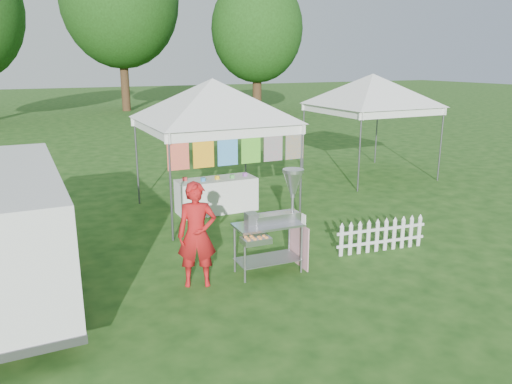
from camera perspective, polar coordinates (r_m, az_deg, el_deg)
ground at (r=8.55m, az=3.89°, el=-8.50°), size 120.00×120.00×0.00m
canopy_main at (r=11.02m, az=-5.01°, el=12.75°), size 4.24×4.24×3.45m
canopy_right at (r=15.10m, az=13.23°, el=13.00°), size 4.24×4.24×3.45m
tree_mid at (r=35.68m, az=-15.33°, el=20.43°), size 7.60×7.60×11.52m
tree_right at (r=32.04m, az=0.12°, el=18.10°), size 5.60×5.60×8.42m
donut_cart at (r=8.04m, az=2.60°, el=-2.46°), size 1.24×0.79×1.69m
vendor at (r=7.64m, az=-6.77°, el=-4.88°), size 0.69×0.56×1.64m
picket_fence at (r=9.37m, az=14.13°, el=-4.91°), size 1.79×0.25×0.56m
display_table at (r=11.45m, az=-4.53°, el=-0.36°), size 1.80×0.70×0.77m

